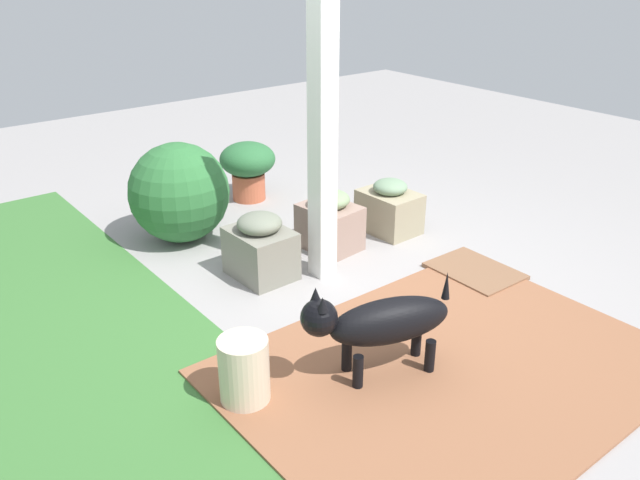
{
  "coord_description": "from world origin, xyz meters",
  "views": [
    {
      "loc": [
        -2.9,
        2.62,
        2.16
      ],
      "look_at": [
        0.25,
        0.12,
        0.31
      ],
      "focal_mm": 36.34,
      "sensor_mm": 36.0,
      "label": 1
    }
  ],
  "objects_px": {
    "porch_pillar": "(323,134)",
    "ceramic_urn": "(244,371)",
    "stone_planter_near": "(330,222)",
    "doormat": "(475,271)",
    "round_shrub": "(179,193)",
    "terracotta_pot_broad": "(248,165)",
    "dog": "(380,322)",
    "stone_planter_nearest": "(389,208)",
    "stone_planter_mid": "(261,248)"
  },
  "relations": [
    {
      "from": "porch_pillar",
      "to": "ceramic_urn",
      "type": "relative_size",
      "value": 5.57
    },
    {
      "from": "stone_planter_near",
      "to": "doormat",
      "type": "height_order",
      "value": "stone_planter_near"
    },
    {
      "from": "round_shrub",
      "to": "terracotta_pot_broad",
      "type": "distance_m",
      "value": 0.99
    },
    {
      "from": "stone_planter_near",
      "to": "round_shrub",
      "type": "distance_m",
      "value": 1.2
    },
    {
      "from": "terracotta_pot_broad",
      "to": "dog",
      "type": "bearing_deg",
      "value": 161.5
    },
    {
      "from": "terracotta_pot_broad",
      "to": "porch_pillar",
      "type": "bearing_deg",
      "value": 165.94
    },
    {
      "from": "terracotta_pot_broad",
      "to": "doormat",
      "type": "distance_m",
      "value": 2.33
    },
    {
      "from": "dog",
      "to": "doormat",
      "type": "height_order",
      "value": "dog"
    },
    {
      "from": "porch_pillar",
      "to": "stone_planter_near",
      "type": "height_order",
      "value": "porch_pillar"
    },
    {
      "from": "terracotta_pot_broad",
      "to": "doormat",
      "type": "relative_size",
      "value": 0.87
    },
    {
      "from": "stone_planter_nearest",
      "to": "porch_pillar",
      "type": "bearing_deg",
      "value": 105.96
    },
    {
      "from": "terracotta_pot_broad",
      "to": "dog",
      "type": "height_order",
      "value": "dog"
    },
    {
      "from": "stone_planter_near",
      "to": "stone_planter_mid",
      "type": "bearing_deg",
      "value": 95.14
    },
    {
      "from": "stone_planter_nearest",
      "to": "doormat",
      "type": "xyz_separation_m",
      "value": [
        -0.93,
        0.04,
        -0.18
      ]
    },
    {
      "from": "stone_planter_mid",
      "to": "round_shrub",
      "type": "height_order",
      "value": "round_shrub"
    },
    {
      "from": "dog",
      "to": "ceramic_urn",
      "type": "bearing_deg",
      "value": 69.23
    },
    {
      "from": "dog",
      "to": "ceramic_urn",
      "type": "relative_size",
      "value": 2.28
    },
    {
      "from": "round_shrub",
      "to": "doormat",
      "type": "relative_size",
      "value": 1.28
    },
    {
      "from": "doormat",
      "to": "terracotta_pot_broad",
      "type": "bearing_deg",
      "value": 11.61
    },
    {
      "from": "stone_planter_near",
      "to": "ceramic_urn",
      "type": "height_order",
      "value": "stone_planter_near"
    },
    {
      "from": "stone_planter_mid",
      "to": "ceramic_urn",
      "type": "relative_size",
      "value": 1.29
    },
    {
      "from": "stone_planter_near",
      "to": "round_shrub",
      "type": "xyz_separation_m",
      "value": [
        0.86,
        0.81,
        0.17
      ]
    },
    {
      "from": "round_shrub",
      "to": "ceramic_urn",
      "type": "bearing_deg",
      "value": 160.98
    },
    {
      "from": "stone_planter_mid",
      "to": "stone_planter_near",
      "type": "bearing_deg",
      "value": -84.86
    },
    {
      "from": "stone_planter_nearest",
      "to": "dog",
      "type": "bearing_deg",
      "value": 134.42
    },
    {
      "from": "round_shrub",
      "to": "doormat",
      "type": "height_order",
      "value": "round_shrub"
    },
    {
      "from": "ceramic_urn",
      "to": "stone_planter_mid",
      "type": "bearing_deg",
      "value": -37.09
    },
    {
      "from": "stone_planter_nearest",
      "to": "stone_planter_near",
      "type": "distance_m",
      "value": 0.59
    },
    {
      "from": "porch_pillar",
      "to": "dog",
      "type": "height_order",
      "value": "porch_pillar"
    },
    {
      "from": "stone_planter_mid",
      "to": "terracotta_pot_broad",
      "type": "bearing_deg",
      "value": -29.47
    },
    {
      "from": "stone_planter_near",
      "to": "dog",
      "type": "xyz_separation_m",
      "value": [
        -1.43,
        0.82,
        0.12
      ]
    },
    {
      "from": "porch_pillar",
      "to": "round_shrub",
      "type": "relative_size",
      "value": 2.62
    },
    {
      "from": "round_shrub",
      "to": "stone_planter_nearest",
      "type": "bearing_deg",
      "value": -123.02
    },
    {
      "from": "stone_planter_near",
      "to": "doormat",
      "type": "bearing_deg",
      "value": -150.91
    },
    {
      "from": "stone_planter_nearest",
      "to": "dog",
      "type": "relative_size",
      "value": 0.57
    },
    {
      "from": "dog",
      "to": "doormat",
      "type": "xyz_separation_m",
      "value": [
        0.45,
        -1.37,
        -0.32
      ]
    },
    {
      "from": "ceramic_urn",
      "to": "dog",
      "type": "bearing_deg",
      "value": -110.77
    },
    {
      "from": "porch_pillar",
      "to": "ceramic_urn",
      "type": "height_order",
      "value": "porch_pillar"
    },
    {
      "from": "dog",
      "to": "doormat",
      "type": "bearing_deg",
      "value": -71.94
    },
    {
      "from": "dog",
      "to": "ceramic_urn",
      "type": "xyz_separation_m",
      "value": [
        0.26,
        0.69,
        -0.15
      ]
    },
    {
      "from": "dog",
      "to": "stone_planter_nearest",
      "type": "bearing_deg",
      "value": -45.58
    },
    {
      "from": "stone_planter_mid",
      "to": "terracotta_pot_broad",
      "type": "xyz_separation_m",
      "value": [
        1.34,
        -0.76,
        0.11
      ]
    },
    {
      "from": "round_shrub",
      "to": "terracotta_pot_broad",
      "type": "height_order",
      "value": "round_shrub"
    },
    {
      "from": "stone_planter_near",
      "to": "ceramic_urn",
      "type": "xyz_separation_m",
      "value": [
        -1.17,
        1.51,
        -0.03
      ]
    },
    {
      "from": "stone_planter_mid",
      "to": "doormat",
      "type": "relative_size",
      "value": 0.78
    },
    {
      "from": "porch_pillar",
      "to": "round_shrub",
      "type": "bearing_deg",
      "value": 23.1
    },
    {
      "from": "stone_planter_nearest",
      "to": "stone_planter_mid",
      "type": "height_order",
      "value": "stone_planter_mid"
    },
    {
      "from": "porch_pillar",
      "to": "terracotta_pot_broad",
      "type": "bearing_deg",
      "value": -14.06
    },
    {
      "from": "porch_pillar",
      "to": "doormat",
      "type": "bearing_deg",
      "value": -128.17
    },
    {
      "from": "round_shrub",
      "to": "terracotta_pot_broad",
      "type": "xyz_separation_m",
      "value": [
        0.42,
        -0.89,
        -0.07
      ]
    }
  ]
}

